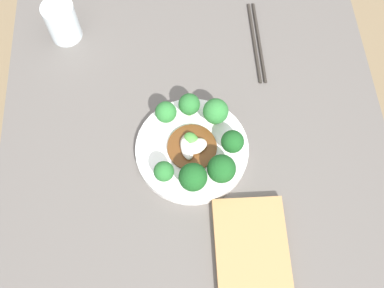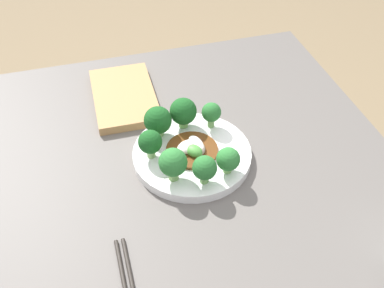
% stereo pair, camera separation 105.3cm
% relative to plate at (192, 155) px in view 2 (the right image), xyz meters
% --- Properties ---
extents(table, '(0.90, 0.85, 0.70)m').
position_rel_plate_xyz_m(table, '(-0.03, 0.01, -0.36)').
color(table, '#5B5651').
rests_on(table, ground_plane).
extents(plate, '(0.24, 0.24, 0.02)m').
position_rel_plate_xyz_m(plate, '(0.00, 0.00, 0.00)').
color(plate, white).
rests_on(plate, table).
extents(broccoli_northeast, '(0.06, 0.06, 0.07)m').
position_rel_plate_xyz_m(broccoli_northeast, '(0.07, 0.05, 0.05)').
color(broccoli_northeast, '#89B76B').
rests_on(broccoli_northeast, plate).
extents(broccoli_southeast, '(0.04, 0.04, 0.06)m').
position_rel_plate_xyz_m(broccoli_southeast, '(0.06, -0.06, 0.05)').
color(broccoli_southeast, '#70A356').
rests_on(broccoli_southeast, plate).
extents(broccoli_east, '(0.06, 0.06, 0.07)m').
position_rel_plate_xyz_m(broccoli_east, '(0.08, -0.00, 0.05)').
color(broccoli_east, '#7AAD5B').
rests_on(broccoli_east, plate).
extents(broccoli_north, '(0.05, 0.05, 0.06)m').
position_rel_plate_xyz_m(broccoli_north, '(0.01, 0.08, 0.05)').
color(broccoli_north, '#89B76B').
rests_on(broccoli_north, plate).
extents(broccoli_west, '(0.05, 0.05, 0.06)m').
position_rel_plate_xyz_m(broccoli_west, '(-0.08, -0.00, 0.05)').
color(broccoli_west, '#70A356').
rests_on(broccoli_west, plate).
extents(broccoli_northwest, '(0.05, 0.05, 0.07)m').
position_rel_plate_xyz_m(broccoli_northwest, '(-0.06, 0.05, 0.05)').
color(broccoli_northwest, '#7AAD5B').
rests_on(broccoli_northwest, plate).
extents(broccoli_southwest, '(0.05, 0.05, 0.06)m').
position_rel_plate_xyz_m(broccoli_southwest, '(-0.07, -0.05, 0.04)').
color(broccoli_southwest, '#7AAD5B').
rests_on(broccoli_southwest, plate).
extents(stirfry_center, '(0.10, 0.10, 0.02)m').
position_rel_plate_xyz_m(stirfry_center, '(-0.00, -0.00, 0.02)').
color(stirfry_center, '#5B3314').
rests_on(stirfry_center, plate).
extents(cutting_board, '(0.23, 0.15, 0.02)m').
position_rel_plate_xyz_m(cutting_board, '(0.23, 0.10, 0.00)').
color(cutting_board, '#AD7F4C').
rests_on(cutting_board, table).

